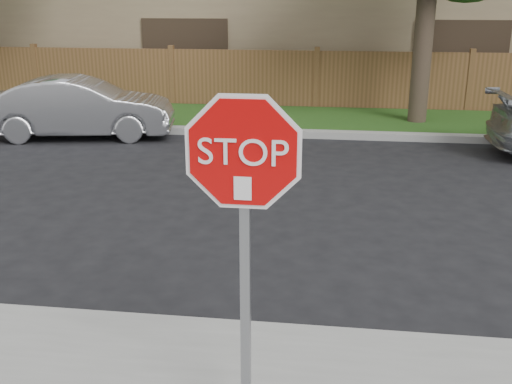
# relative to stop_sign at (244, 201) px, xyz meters

# --- Properties ---
(ground) EXTENTS (90.00, 90.00, 0.00)m
(ground) POSITION_rel_stop_sign_xyz_m (0.02, 1.48, -1.83)
(ground) COLOR black
(ground) RESTS_ON ground
(far_curb) EXTENTS (70.00, 0.30, 0.15)m
(far_curb) POSITION_rel_stop_sign_xyz_m (0.02, 9.63, -1.75)
(far_curb) COLOR gray
(far_curb) RESTS_ON ground
(grass_strip) EXTENTS (70.00, 3.00, 0.12)m
(grass_strip) POSITION_rel_stop_sign_xyz_m (0.02, 11.28, -1.77)
(grass_strip) COLOR #1E4714
(grass_strip) RESTS_ON ground
(fence) EXTENTS (70.00, 0.12, 1.60)m
(fence) POSITION_rel_stop_sign_xyz_m (0.02, 12.88, -1.03)
(fence) COLOR brown
(fence) RESTS_ON ground
(stop_sign) EXTENTS (1.01, 0.13, 2.55)m
(stop_sign) POSITION_rel_stop_sign_xyz_m (0.00, 0.00, 0.00)
(stop_sign) COLOR gray
(stop_sign) RESTS_ON sidewalk_near
(sedan_left) EXTENTS (4.19, 2.07, 1.32)m
(sedan_left) POSITION_rel_stop_sign_xyz_m (-5.02, 8.99, -1.17)
(sedan_left) COLOR #B5B6BA
(sedan_left) RESTS_ON ground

